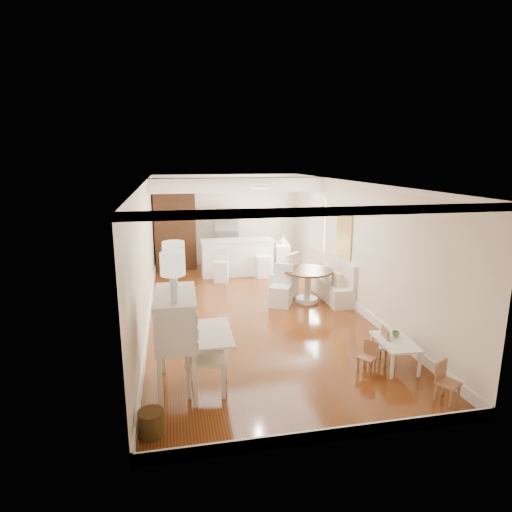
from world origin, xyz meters
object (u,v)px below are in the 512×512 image
object	(u,v)px
bar_stool_left	(221,266)
pantry_cabinet	(175,231)
secretary_bureau	(177,342)
breakfast_counter	(237,257)
wicker_basket	(151,423)
fridge	(238,237)
kids_chair_a	(367,357)
kids_chair_b	(377,345)
bar_stool_right	(262,260)
kids_table	(394,353)
kids_chair_c	(448,382)
slip_chair_near	(281,286)
gustavian_armchair	(207,355)
sideboard	(282,258)
slip_chair_far	(284,274)
dining_table	(307,286)

from	to	relation	value
bar_stool_left	pantry_cabinet	size ratio (longest dim) A/B	0.39
secretary_bureau	breakfast_counter	distance (m)	6.28
bar_stool_left	pantry_cabinet	distance (m)	2.18
wicker_basket	fridge	bearing A→B (deg)	73.79
kids_chair_a	wicker_basket	bearing A→B (deg)	-108.72
kids_chair_b	kids_chair_a	bearing A→B (deg)	-41.29
kids_chair_a	fridge	size ratio (longest dim) A/B	0.28
breakfast_counter	bar_stool_right	xyz separation A→B (m)	(0.66, -0.37, -0.03)
fridge	wicker_basket	bearing A→B (deg)	-106.21
kids_table	kids_chair_c	size ratio (longest dim) A/B	1.53
breakfast_counter	bar_stool_right	world-z (taller)	breakfast_counter
kids_chair_b	pantry_cabinet	bearing A→B (deg)	-149.26
kids_chair_c	slip_chair_near	size ratio (longest dim) A/B	0.61
kids_chair_a	pantry_cabinet	world-z (taller)	pantry_cabinet
gustavian_armchair	fridge	world-z (taller)	fridge
wicker_basket	pantry_cabinet	bearing A→B (deg)	86.83
kids_chair_b	kids_table	bearing A→B (deg)	63.14
kids_table	fridge	xyz separation A→B (m)	(-1.44, 7.03, 0.68)
kids_chair_c	slip_chair_near	xyz separation A→B (m)	(-1.27, 4.25, 0.19)
bar_stool_left	sideboard	world-z (taller)	bar_stool_left
wicker_basket	kids_table	world-z (taller)	kids_table
slip_chair_far	pantry_cabinet	distance (m)	4.12
wicker_basket	dining_table	size ratio (longest dim) A/B	0.28
breakfast_counter	bar_stool_left	distance (m)	0.82
secretary_bureau	bar_stool_left	xyz separation A→B (m)	(1.27, 5.39, -0.28)
wicker_basket	slip_chair_near	xyz separation A→B (m)	(2.71, 4.21, 0.31)
secretary_bureau	bar_stool_left	size ratio (longest dim) A/B	1.62
slip_chair_near	bar_stool_left	xyz separation A→B (m)	(-1.09, 2.20, -0.02)
gustavian_armchair	dining_table	bearing A→B (deg)	-26.79
secretary_bureau	kids_chair_b	xyz separation A→B (m)	(3.20, 0.19, -0.42)
secretary_bureau	breakfast_counter	bearing A→B (deg)	74.85
sideboard	bar_stool_left	bearing A→B (deg)	-149.09
secretary_bureau	bar_stool_right	distance (m)	6.16
kids_chair_c	slip_chair_far	world-z (taller)	slip_chair_far
slip_chair_near	sideboard	size ratio (longest dim) A/B	1.09
breakfast_counter	sideboard	xyz separation A→B (m)	(1.37, 0.12, -0.10)
kids_chair_a	kids_chair_c	size ratio (longest dim) A/B	0.88
pantry_cabinet	bar_stool_left	bearing A→B (deg)	-55.59
dining_table	breakfast_counter	distance (m)	2.96
wicker_basket	fridge	size ratio (longest dim) A/B	0.18
wicker_basket	secretary_bureau	bearing A→B (deg)	71.07
wicker_basket	slip_chair_far	world-z (taller)	slip_chair_far
slip_chair_far	bar_stool_left	size ratio (longest dim) A/B	1.20
dining_table	kids_table	bearing A→B (deg)	-83.10
breakfast_counter	bar_stool_right	bearing A→B (deg)	-29.68
kids_chair_b	slip_chair_near	size ratio (longest dim) A/B	0.65
dining_table	pantry_cabinet	distance (m)	4.83
dining_table	slip_chair_near	distance (m)	0.70
gustavian_armchair	bar_stool_left	xyz separation A→B (m)	(0.85, 5.49, -0.08)
slip_chair_near	bar_stool_right	distance (m)	2.46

